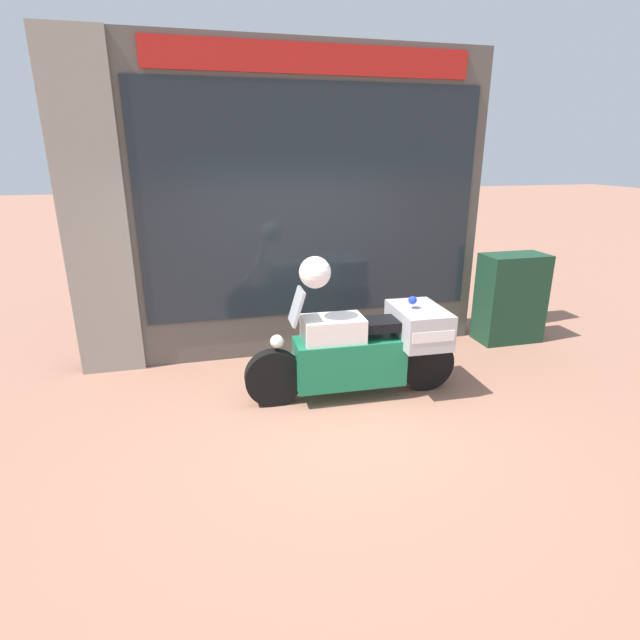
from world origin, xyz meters
TOP-DOWN VIEW (x-y plane):
  - ground_plane at (0.00, 0.00)m, footprint 60.00×60.00m
  - shop_building at (-0.33, 2.00)m, footprint 5.12×0.55m
  - window_display at (0.28, 2.03)m, footprint 3.96×0.30m
  - paramedic_motorcycle at (0.57, 0.43)m, footprint 2.32×0.80m
  - utility_cabinet at (3.04, 1.53)m, footprint 0.87×0.48m
  - white_helmet at (-0.01, 0.45)m, footprint 0.32×0.32m

SIDE VIEW (x-z plane):
  - ground_plane at x=0.00m, z-range 0.00..0.00m
  - window_display at x=0.28m, z-range -0.51..1.44m
  - paramedic_motorcycle at x=0.57m, z-range -0.06..1.18m
  - utility_cabinet at x=3.04m, z-range 0.00..1.22m
  - white_helmet at x=-0.01m, z-range 1.25..1.57m
  - shop_building at x=-0.33m, z-range 0.01..3.76m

